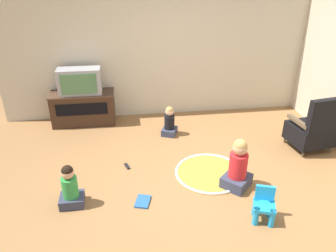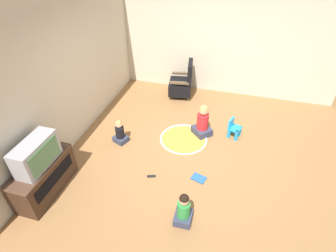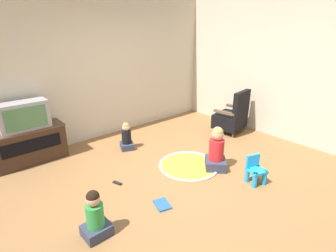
# 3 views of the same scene
# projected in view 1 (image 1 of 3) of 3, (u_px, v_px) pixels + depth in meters

# --- Properties ---
(ground_plane) EXTENTS (30.00, 30.00, 0.00)m
(ground_plane) POSITION_uv_depth(u_px,v_px,m) (189.00, 184.00, 4.41)
(ground_plane) COLOR olive
(wall_back) EXTENTS (5.68, 0.12, 2.79)m
(wall_back) POSITION_uv_depth(u_px,v_px,m) (158.00, 41.00, 5.82)
(wall_back) COLOR beige
(wall_back) RESTS_ON ground_plane
(tv_cabinet) EXTENTS (1.12, 0.44, 0.59)m
(tv_cabinet) POSITION_uv_depth(u_px,v_px,m) (83.00, 108.00, 5.90)
(tv_cabinet) COLOR #382316
(tv_cabinet) RESTS_ON ground_plane
(television) EXTENTS (0.73, 0.32, 0.45)m
(television) POSITION_uv_depth(u_px,v_px,m) (80.00, 81.00, 5.63)
(television) COLOR #939399
(television) RESTS_ON tv_cabinet
(black_armchair) EXTENTS (0.69, 0.64, 0.92)m
(black_armchair) POSITION_uv_depth(u_px,v_px,m) (313.00, 129.00, 5.06)
(black_armchair) COLOR brown
(black_armchair) RESTS_ON ground_plane
(yellow_kid_chair) EXTENTS (0.30, 0.29, 0.41)m
(yellow_kid_chair) POSITION_uv_depth(u_px,v_px,m) (264.00, 207.00, 3.74)
(yellow_kid_chair) COLOR #1E99DB
(yellow_kid_chair) RESTS_ON ground_plane
(play_mat) EXTENTS (0.98, 0.98, 0.04)m
(play_mat) POSITION_uv_depth(u_px,v_px,m) (209.00, 173.00, 4.62)
(play_mat) COLOR gold
(play_mat) RESTS_ON ground_plane
(child_watching_left) EXTENTS (0.48, 0.48, 0.71)m
(child_watching_left) POSITION_uv_depth(u_px,v_px,m) (238.00, 167.00, 4.23)
(child_watching_left) COLOR #33384C
(child_watching_left) RESTS_ON ground_plane
(child_watching_center) EXTENTS (0.29, 0.26, 0.57)m
(child_watching_center) POSITION_uv_depth(u_px,v_px,m) (70.00, 188.00, 3.93)
(child_watching_center) COLOR #33384C
(child_watching_center) RESTS_ON ground_plane
(child_watching_right) EXTENTS (0.31, 0.33, 0.52)m
(child_watching_right) POSITION_uv_depth(u_px,v_px,m) (169.00, 123.00, 5.55)
(child_watching_right) COLOR #33384C
(child_watching_right) RESTS_ON ground_plane
(book) EXTENTS (0.23, 0.28, 0.02)m
(book) POSITION_uv_depth(u_px,v_px,m) (143.00, 201.00, 4.07)
(book) COLOR #235699
(book) RESTS_ON ground_plane
(remote_control) EXTENTS (0.09, 0.16, 0.02)m
(remote_control) POSITION_uv_depth(u_px,v_px,m) (127.00, 166.00, 4.76)
(remote_control) COLOR black
(remote_control) RESTS_ON ground_plane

